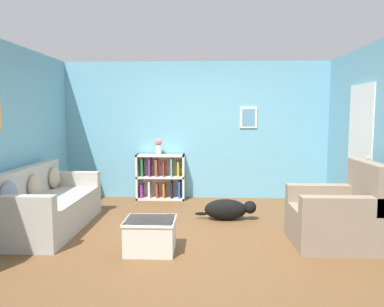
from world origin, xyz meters
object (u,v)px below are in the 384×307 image
at_px(vase, 159,146).
at_px(couch, 47,206).
at_px(coffee_table, 150,234).
at_px(bookshelf, 161,177).
at_px(recliner_chair, 338,216).
at_px(dog, 228,209).

bearing_deg(vase, couch, -124.97).
bearing_deg(coffee_table, bookshelf, 94.40).
bearing_deg(couch, bookshelf, 54.62).
bearing_deg(recliner_chair, couch, 172.81).
xyz_separation_m(bookshelf, recliner_chair, (2.50, -2.41, -0.05)).
height_order(recliner_chair, coffee_table, recliner_chair).
relative_size(recliner_chair, coffee_table, 1.76).
relative_size(couch, recliner_chair, 1.89).
distance_m(coffee_table, vase, 2.86).
distance_m(bookshelf, recliner_chair, 3.47).
height_order(bookshelf, dog, bookshelf).
relative_size(couch, vase, 6.54).
height_order(dog, vase, vase).
xyz_separation_m(coffee_table, vase, (-0.24, 2.73, 0.82)).
xyz_separation_m(recliner_chair, coffee_table, (-2.29, -0.33, -0.15)).
relative_size(coffee_table, vase, 1.97).
bearing_deg(dog, bookshelf, 131.13).
xyz_separation_m(couch, dog, (2.57, 0.55, -0.16)).
xyz_separation_m(recliner_chair, vase, (-2.53, 2.40, 0.67)).
xyz_separation_m(couch, recliner_chair, (3.87, -0.49, 0.04)).
height_order(couch, recliner_chair, recliner_chair).
distance_m(couch, vase, 2.43).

